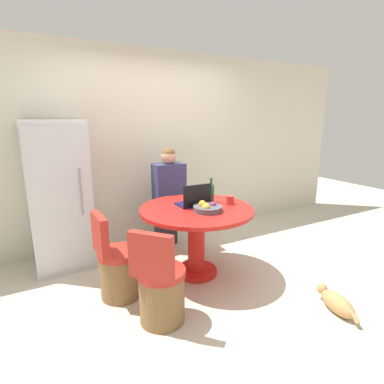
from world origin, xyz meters
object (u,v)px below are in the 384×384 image
refrigerator (60,195)px  chair_near_left_corner (161,290)px  cat (336,302)px  chair_left_side (118,269)px  bottle (211,193)px  dining_table (196,225)px  fruit_bowl (207,208)px  person_seated (168,194)px  laptop (194,201)px

refrigerator → chair_near_left_corner: size_ratio=1.97×
cat → chair_left_side: bearing=66.2°
chair_left_side → bottle: bearing=-85.5°
refrigerator → bottle: 1.73m
dining_table → bottle: (0.24, 0.10, 0.31)m
bottle → fruit_bowl: bearing=-128.3°
dining_table → chair_near_left_corner: chair_near_left_corner is taller
chair_left_side → fruit_bowl: (0.91, -0.13, 0.51)m
chair_near_left_corner → bottle: 1.27m
person_seated → laptop: size_ratio=4.05×
bottle → cat: (0.53, -1.30, -0.79)m
fruit_bowl → cat: bearing=-54.5°
dining_table → laptop: 0.26m
bottle → person_seated: bearing=105.8°
dining_table → laptop: bearing=81.6°
person_seated → bottle: size_ratio=4.72×
refrigerator → fruit_bowl: (1.29, -1.13, -0.04)m
refrigerator → cat: refrigerator is taller
refrigerator → person_seated: size_ratio=1.26×
refrigerator → chair_near_left_corner: (0.59, -1.54, -0.55)m
laptop → fruit_bowl: laptop is taller
dining_table → bottle: 0.40m
person_seated → dining_table: bearing=87.6°
chair_left_side → person_seated: person_seated is taller
laptop → cat: 1.66m
bottle → refrigerator: bearing=149.9°
chair_near_left_corner → laptop: (0.68, 0.66, 0.53)m
person_seated → refrigerator: bearing=-5.9°
fruit_bowl → bottle: bearing=51.7°
dining_table → cat: 1.51m
chair_left_side → person_seated: 1.33m
chair_left_side → cat: bearing=-127.3°
laptop → bottle: size_ratio=1.17×
chair_near_left_corner → person_seated: size_ratio=0.64×
fruit_bowl → cat: size_ratio=0.60×
chair_near_left_corner → cat: bearing=-154.4°
refrigerator → laptop: size_ratio=5.09×
fruit_bowl → chair_near_left_corner: bearing=-149.5°
chair_near_left_corner → laptop: 1.08m
dining_table → laptop: laptop is taller
laptop → cat: (0.76, -1.28, -0.73)m
chair_near_left_corner → cat: (1.44, -0.62, -0.21)m
fruit_bowl → refrigerator: bearing=138.8°
chair_near_left_corner → chair_left_side: (-0.21, 0.54, 0.00)m
dining_table → chair_near_left_corner: size_ratio=1.42×
person_seated → cat: 2.25m
chair_near_left_corner → fruit_bowl: fruit_bowl is taller
chair_near_left_corner → fruit_bowl: (0.70, 0.41, 0.51)m
fruit_bowl → bottle: size_ratio=1.05×
chair_left_side → fruit_bowl: size_ratio=2.86×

